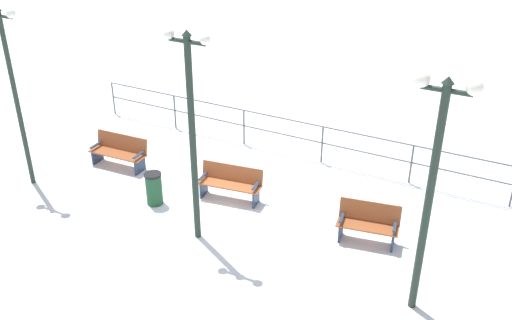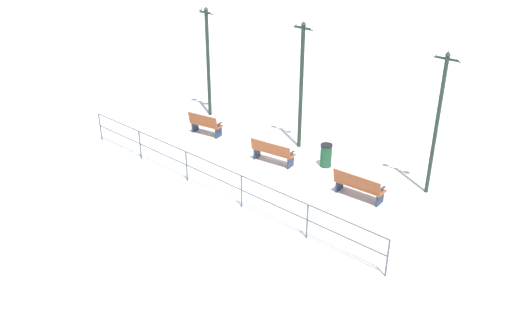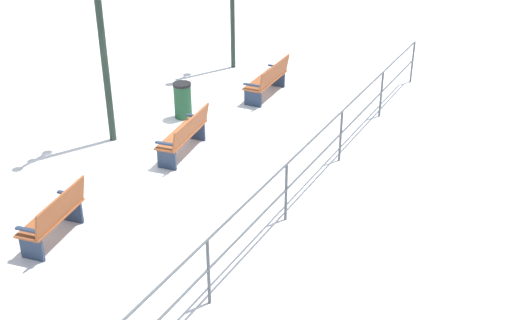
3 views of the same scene
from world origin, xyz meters
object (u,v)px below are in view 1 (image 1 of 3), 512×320
object	(u,v)px
lamppost_middle	(191,120)
lamppost_far	(434,166)
lamppost_near	(11,75)
trash_bin	(154,189)
bench_third	(368,223)
bench_second	(230,182)
bench_nearest	(119,151)

from	to	relation	value
lamppost_middle	lamppost_far	xyz separation A→B (m)	(-0.00, 4.94, 0.16)
lamppost_near	lamppost_middle	distance (m)	5.29
lamppost_far	trash_bin	bearing A→B (deg)	-95.89
bench_third	lamppost_middle	distance (m)	4.57
bench_second	bench_third	world-z (taller)	bench_third
bench_second	trash_bin	bearing A→B (deg)	-62.97
bench_second	lamppost_middle	xyz separation A→B (m)	(1.80, 0.18, 2.45)
trash_bin	lamppost_near	bearing A→B (deg)	-79.00
bench_second	bench_third	xyz separation A→B (m)	(0.14, 3.66, 0.00)
trash_bin	lamppost_far	bearing A→B (deg)	84.11
bench_third	trash_bin	size ratio (longest dim) A/B	1.69
bench_second	lamppost_far	world-z (taller)	lamppost_far
lamppost_near	bench_second	bearing A→B (deg)	109.37
bench_second	trash_bin	distance (m)	1.91
bench_third	lamppost_middle	bearing A→B (deg)	-74.70
bench_second	lamppost_near	xyz separation A→B (m)	(1.80, -5.11, 2.57)
bench_nearest	lamppost_far	size ratio (longest dim) A/B	0.36
lamppost_near	trash_bin	xyz separation A→B (m)	(-0.69, 3.55, -2.61)
bench_third	lamppost_near	xyz separation A→B (m)	(1.66, -8.77, 2.57)
bench_nearest	trash_bin	size ratio (longest dim) A/B	1.99
bench_nearest	lamppost_far	world-z (taller)	lamppost_far
bench_nearest	bench_third	world-z (taller)	bench_third
lamppost_middle	lamppost_near	bearing A→B (deg)	-90.00
lamppost_middle	trash_bin	distance (m)	3.11
bench_nearest	bench_third	bearing A→B (deg)	85.12
bench_second	lamppost_middle	world-z (taller)	lamppost_middle
bench_second	lamppost_far	distance (m)	6.02
bench_third	lamppost_far	bearing A→B (deg)	31.29
lamppost_far	trash_bin	distance (m)	7.22
bench_second	bench_third	size ratio (longest dim) A/B	1.17
lamppost_far	trash_bin	xyz separation A→B (m)	(-0.69, -6.68, -2.65)
lamppost_far	lamppost_near	bearing A→B (deg)	-90.00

